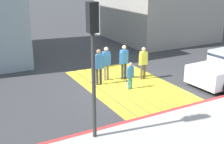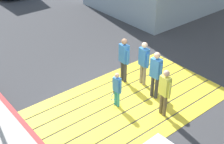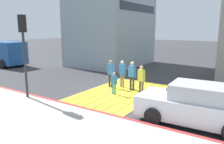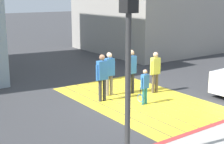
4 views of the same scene
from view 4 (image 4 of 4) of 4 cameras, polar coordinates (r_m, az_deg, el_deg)
ground_plane at (r=12.20m, az=4.73°, el=-4.86°), size 120.00×120.00×0.00m
crosswalk_stripes at (r=12.20m, az=4.73°, el=-4.83°), size 6.40×3.80×0.01m
curb_painted at (r=10.09m, az=16.91°, el=-8.94°), size 0.16×40.00×0.13m
traffic_light_corner at (r=6.72m, az=2.72°, el=6.96°), size 0.39×0.28×4.24m
pedestrian_adult_lead at (r=11.82m, az=-1.69°, el=-0.40°), size 0.24×0.50×1.71m
pedestrian_adult_trailing at (r=12.95m, az=7.41°, el=0.45°), size 0.24×0.47×1.62m
pedestrian_adult_side at (r=12.47m, az=-0.46°, el=0.21°), size 0.24×0.49×1.67m
pedestrian_teen_behind at (r=12.75m, az=3.31°, el=0.60°), size 0.24×0.50×1.71m
pedestrian_child_with_racket at (r=11.59m, az=5.60°, el=-2.24°), size 0.28×0.39×1.25m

